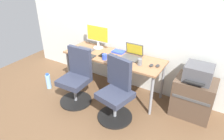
{
  "coord_description": "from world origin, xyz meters",
  "views": [
    {
      "loc": [
        1.63,
        -2.74,
        2.18
      ],
      "look_at": [
        0.0,
        -0.05,
        0.47
      ],
      "focal_mm": 33.0,
      "sensor_mm": 36.0,
      "label": 1
    }
  ],
  "objects": [
    {
      "name": "open_laptop",
      "position": [
        0.3,
        0.11,
        0.77
      ],
      "size": [
        0.31,
        0.27,
        0.22
      ],
      "color": "#4C4C51",
      "rests_on": "desk"
    },
    {
      "name": "side_cabinet",
      "position": [
        1.36,
        0.1,
        0.31
      ],
      "size": [
        0.58,
        0.46,
        0.61
      ],
      "color": "brown",
      "rests_on": "ground"
    },
    {
      "name": "printer",
      "position": [
        1.36,
        0.1,
        0.73
      ],
      "size": [
        0.38,
        0.4,
        0.24
      ],
      "color": "#515156",
      "rests_on": "side_cabinet"
    },
    {
      "name": "keyboard_by_laptop",
      "position": [
        -0.59,
        -0.02,
        0.73
      ],
      "size": [
        0.34,
        0.12,
        0.02
      ],
      "primitive_type": "cube",
      "color": "#515156",
      "rests_on": "desk"
    },
    {
      "name": "back_wall",
      "position": [
        0.0,
        0.39,
        1.3
      ],
      "size": [
        4.4,
        0.04,
        2.6
      ],
      "primitive_type": "cube",
      "color": "silver",
      "rests_on": "ground"
    },
    {
      "name": "coffee_mug",
      "position": [
        -0.05,
        -0.2,
        0.77
      ],
      "size": [
        0.08,
        0.08,
        0.09
      ],
      "primitive_type": "cylinder",
      "color": "blue",
      "rests_on": "desk"
    },
    {
      "name": "desktop_monitor",
      "position": [
        -0.43,
        0.16,
        0.97
      ],
      "size": [
        0.48,
        0.18,
        0.43
      ],
      "color": "silver",
      "rests_on": "desk"
    },
    {
      "name": "office_chair_left",
      "position": [
        -0.39,
        -0.55,
        0.42
      ],
      "size": [
        0.54,
        0.54,
        0.94
      ],
      "color": "black",
      "rests_on": "ground"
    },
    {
      "name": "water_bottle_on_floor",
      "position": [
        -1.1,
        -0.54,
        0.15
      ],
      "size": [
        0.09,
        0.09,
        0.31
      ],
      "color": "#8CBFF2",
      "rests_on": "ground"
    },
    {
      "name": "mouse_by_laptop",
      "position": [
        0.69,
        -0.03,
        0.74
      ],
      "size": [
        0.06,
        0.1,
        0.03
      ],
      "primitive_type": "ellipsoid",
      "color": "#2D2D2D",
      "rests_on": "desk"
    },
    {
      "name": "office_chair_right",
      "position": [
        0.38,
        -0.55,
        0.42
      ],
      "size": [
        0.54,
        0.54,
        0.94
      ],
      "color": "black",
      "rests_on": "ground"
    },
    {
      "name": "desk",
      "position": [
        0.0,
        0.0,
        0.65
      ],
      "size": [
        1.74,
        0.61,
        0.72
      ],
      "color": "#996B47",
      "rests_on": "ground"
    },
    {
      "name": "ground_plane",
      "position": [
        0.0,
        0.0,
        0.0
      ],
      "size": [
        5.28,
        5.28,
        0.0
      ],
      "primitive_type": "plane",
      "color": "brown"
    },
    {
      "name": "mouse_by_monitor",
      "position": [
        0.78,
        0.01,
        0.74
      ],
      "size": [
        0.06,
        0.1,
        0.03
      ],
      "primitive_type": "ellipsoid",
      "color": "#2D2D2D",
      "rests_on": "desk"
    },
    {
      "name": "notebook",
      "position": [
        -0.0,
        0.17,
        0.73
      ],
      "size": [
        0.21,
        0.15,
        0.03
      ],
      "primitive_type": "cube",
      "color": "blue",
      "rests_on": "desk"
    },
    {
      "name": "pen_cup",
      "position": [
        0.52,
        -0.09,
        0.77
      ],
      "size": [
        0.07,
        0.07,
        0.1
      ],
      "primitive_type": "cylinder",
      "color": "slate",
      "rests_on": "desk"
    },
    {
      "name": "keyboard_by_monitor",
      "position": [
        -0.41,
        -0.23,
        0.73
      ],
      "size": [
        0.34,
        0.12,
        0.02
      ],
      "primitive_type": "cube",
      "color": "#2D2D2D",
      "rests_on": "desk"
    },
    {
      "name": "phone_near_monitor",
      "position": [
        -0.18,
        -0.08,
        0.72
      ],
      "size": [
        0.07,
        0.14,
        0.01
      ],
      "primitive_type": "cube",
      "color": "black",
      "rests_on": "desk"
    },
    {
      "name": "phone_near_laptop",
      "position": [
        0.02,
        -0.04,
        0.72
      ],
      "size": [
        0.07,
        0.14,
        0.01
      ],
      "primitive_type": "cube",
      "color": "black",
      "rests_on": "desk"
    }
  ]
}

